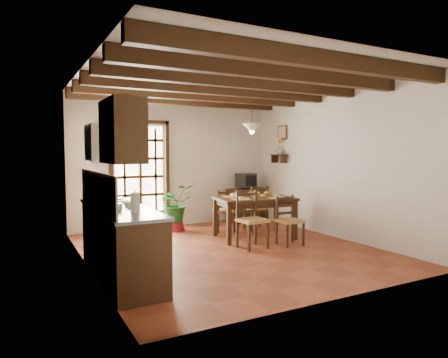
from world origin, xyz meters
TOP-DOWN VIEW (x-y plane):
  - ground_plane at (0.00, 0.00)m, footprint 5.00×5.00m
  - room_shell at (0.00, 0.00)m, footprint 4.52×5.02m
  - ceiling_beams at (0.00, 0.00)m, footprint 4.50×4.34m
  - french_door at (-0.80, 2.45)m, footprint 1.26×0.11m
  - kitchen_counter at (-1.96, -0.60)m, footprint 0.64×2.25m
  - upper_cabinet at (-2.08, -1.30)m, footprint 0.35×0.80m
  - range_hood at (-2.05, -0.05)m, footprint 0.38×0.60m
  - counter_items at (-1.95, -0.51)m, footprint 0.50×1.43m
  - dining_table at (0.85, 0.59)m, footprint 1.54×1.12m
  - chair_near_left at (0.38, -0.07)m, footprint 0.46×0.44m
  - chair_near_right at (1.08, -0.18)m, footprint 0.40×0.38m
  - chair_far_left at (0.61, 1.36)m, footprint 0.46×0.44m
  - chair_far_right at (1.31, 1.25)m, footprint 0.46×0.44m
  - table_setting at (0.85, 0.59)m, footprint 1.03×0.69m
  - table_bowl at (0.61, 0.68)m, footprint 0.28×0.28m
  - sideboard at (1.65, 2.23)m, footprint 0.97×0.58m
  - crt_tv at (1.65, 2.22)m, footprint 0.43×0.41m
  - fuse_box at (1.50, 2.48)m, footprint 0.25×0.03m
  - plant_pot at (-0.22, 1.92)m, footprint 0.39×0.39m
  - potted_plant at (-0.22, 1.92)m, footprint 2.04×1.83m
  - wall_shelf at (2.14, 1.60)m, footprint 0.20×0.42m
  - shelf_vase at (2.14, 1.60)m, footprint 0.15×0.15m
  - shelf_flowers at (2.14, 1.60)m, footprint 0.14×0.14m
  - framed_picture at (2.22, 1.60)m, footprint 0.03×0.32m
  - pendant_lamp at (0.85, 0.69)m, footprint 0.36×0.36m

SIDE VIEW (x-z plane):
  - ground_plane at x=0.00m, z-range 0.00..0.00m
  - plant_pot at x=-0.22m, z-range -0.01..0.23m
  - chair_near_right at x=1.08m, z-range -0.16..0.70m
  - chair_far_left at x=0.61m, z-range -0.16..0.71m
  - chair_far_right at x=1.31m, z-range -0.17..0.74m
  - chair_near_left at x=0.38m, z-range -0.18..0.78m
  - sideboard at x=1.65m, z-range 0.00..0.77m
  - kitchen_counter at x=-1.96m, z-range -0.22..1.16m
  - potted_plant at x=-0.22m, z-range -0.43..1.57m
  - dining_table at x=0.85m, z-range 0.29..1.06m
  - table_bowl at x=0.61m, z-range 0.77..0.82m
  - table_setting at x=0.85m, z-range 0.77..0.86m
  - crt_tv at x=1.65m, z-range 0.79..1.12m
  - counter_items at x=-1.95m, z-range 0.83..1.08m
  - french_door at x=-0.80m, z-range 0.02..2.34m
  - wall_shelf at x=2.14m, z-range 1.41..1.61m
  - shelf_vase at x=2.14m, z-range 1.57..1.73m
  - range_hood at x=-2.05m, z-range 1.46..2.00m
  - fuse_box at x=1.50m, z-range 1.59..1.91m
  - room_shell at x=0.00m, z-range 0.41..3.22m
  - upper_cabinet at x=-2.08m, z-range 1.50..2.20m
  - shelf_flowers at x=2.14m, z-range 1.68..2.04m
  - framed_picture at x=2.22m, z-range 1.89..2.21m
  - pendant_lamp at x=0.85m, z-range 1.66..2.50m
  - ceiling_beams at x=0.00m, z-range 2.59..2.79m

